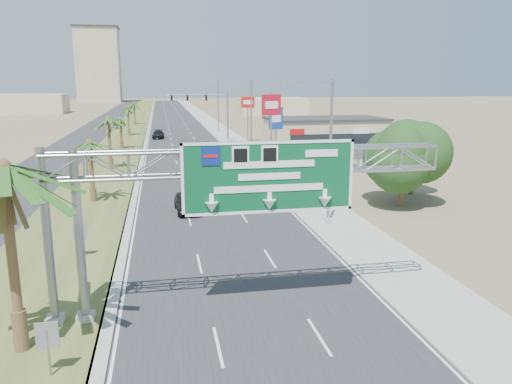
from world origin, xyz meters
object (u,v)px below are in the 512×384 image
object	(u,v)px
car_left_lane	(187,202)
pole_sign_red_far	(248,106)
palm_near	(2,169)
car_right_lane	(206,147)
car_mid_lane	(206,158)
car_far	(158,134)
signal_mast	(215,113)
store_building	(325,132)
sign_gantry	(230,175)
pole_sign_red_near	(271,109)
pole_sign_blue	(276,120)

from	to	relation	value
car_left_lane	pole_sign_red_far	distance (m)	45.56
palm_near	car_right_lane	world-z (taller)	palm_near
car_mid_lane	car_far	bearing A→B (deg)	108.57
signal_mast	pole_sign_red_far	distance (m)	5.44
car_left_lane	palm_near	bearing A→B (deg)	-113.33
palm_near	store_building	bearing A→B (deg)	61.72
sign_gantry	signal_mast	size ratio (longest dim) A/B	1.63
car_mid_lane	car_far	world-z (taller)	car_mid_lane
signal_mast	pole_sign_red_near	bearing A→B (deg)	-81.22
pole_sign_red_near	pole_sign_blue	distance (m)	9.81
palm_near	car_mid_lane	bearing A→B (deg)	75.67
sign_gantry	car_left_lane	world-z (taller)	sign_gantry
palm_near	pole_sign_red_far	world-z (taller)	palm_near
palm_near	pole_sign_red_far	size ratio (longest dim) A/B	1.09
palm_near	store_building	xyz separation A→B (m)	(31.20, 58.00, -4.93)
pole_sign_blue	pole_sign_red_far	distance (m)	14.73
sign_gantry	palm_near	distance (m)	8.41
car_right_lane	pole_sign_red_far	world-z (taller)	pole_sign_red_far
palm_near	pole_sign_blue	size ratio (longest dim) A/B	1.25
car_far	pole_sign_red_far	world-z (taller)	pole_sign_red_far
palm_near	pole_sign_red_far	distance (m)	66.00
store_building	car_mid_lane	size ratio (longest dim) A/B	3.82
palm_near	car_right_lane	size ratio (longest dim) A/B	1.78
signal_mast	pole_sign_blue	xyz separation A→B (m)	(6.55, -15.58, -0.08)
signal_mast	car_mid_lane	bearing A→B (deg)	-99.44
car_right_lane	pole_sign_blue	xyz separation A→B (m)	(9.14, -5.15, 4.12)
car_far	car_left_lane	bearing A→B (deg)	-84.58
car_mid_lane	car_right_lane	xyz separation A→B (m)	(1.08, 11.67, -0.13)
car_left_lane	car_right_lane	distance (m)	34.37
palm_near	pole_sign_red_far	bearing A→B (deg)	72.72
signal_mast	pole_sign_red_near	size ratio (longest dim) A/B	1.20
palm_near	pole_sign_red_far	xyz separation A→B (m)	(19.60, 63.02, -0.92)
store_building	car_left_lane	bearing A→B (deg)	-121.93
pole_sign_red_near	car_mid_lane	bearing A→B (deg)	160.20
car_left_lane	pole_sign_red_near	world-z (taller)	pole_sign_red_near
pole_sign_blue	car_far	bearing A→B (deg)	124.15
sign_gantry	car_left_lane	bearing A→B (deg)	93.06
store_building	car_far	world-z (taller)	store_building
pole_sign_blue	signal_mast	bearing A→B (deg)	112.81
store_building	car_far	bearing A→B (deg)	152.15
signal_mast	car_left_lane	size ratio (longest dim) A/B	2.29
sign_gantry	palm_near	bearing A→B (deg)	-166.68
signal_mast	car_far	bearing A→B (deg)	139.95
car_right_lane	pole_sign_red_far	size ratio (longest dim) A/B	0.61
sign_gantry	car_right_lane	xyz separation A→B (m)	(3.64, 51.62, -5.41)
pole_sign_blue	car_right_lane	bearing A→B (deg)	150.59
palm_near	car_left_lane	size ratio (longest dim) A/B	1.86
sign_gantry	pole_sign_blue	size ratio (longest dim) A/B	2.51
pole_sign_blue	pole_sign_red_far	world-z (taller)	pole_sign_red_far
pole_sign_red_near	pole_sign_red_far	size ratio (longest dim) A/B	1.12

